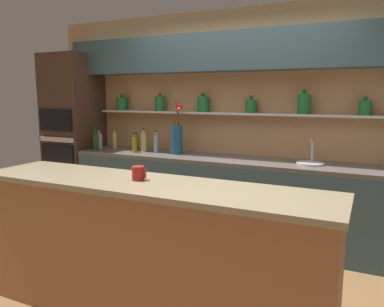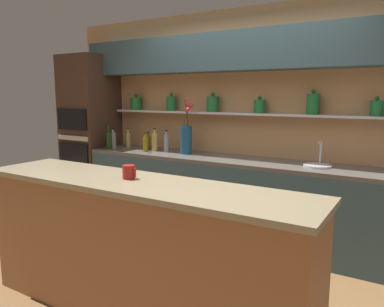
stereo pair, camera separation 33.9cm
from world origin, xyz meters
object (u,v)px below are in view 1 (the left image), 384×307
at_px(bottle_oil_1, 136,143).
at_px(bottle_wine_5, 96,141).
at_px(bottle_oil_2, 135,145).
at_px(bottle_spirit_6, 115,140).
at_px(coffee_mug, 138,173).
at_px(bottle_spirit_4, 144,142).
at_px(oven_tower, 74,135).
at_px(sink_fixture, 311,162).
at_px(bottle_spirit_0, 156,143).
at_px(flower_vase, 177,137).
at_px(bottle_spirit_3, 99,141).

distance_m(bottle_oil_1, bottle_wine_5, 0.52).
distance_m(bottle_oil_1, bottle_oil_2, 0.19).
relative_size(bottle_spirit_6, coffee_mug, 2.35).
xyz_separation_m(bottle_spirit_6, coffee_mug, (1.58, -1.81, 0.04)).
height_order(bottle_spirit_4, coffee_mug, bottle_spirit_4).
relative_size(oven_tower, bottle_oil_2, 8.92).
bearing_deg(bottle_oil_1, sink_fixture, -1.57).
xyz_separation_m(bottle_spirit_0, coffee_mug, (0.91, -1.75, 0.04)).
bearing_deg(flower_vase, bottle_wine_5, -169.61).
height_order(bottle_spirit_4, bottle_wine_5, bottle_wine_5).
bearing_deg(bottle_spirit_4, flower_vase, 2.30).
bearing_deg(flower_vase, bottle_spirit_3, -176.21).
bearing_deg(bottle_spirit_3, bottle_spirit_6, 45.24).
xyz_separation_m(bottle_spirit_0, bottle_wine_5, (-0.77, -0.20, 0.01)).
xyz_separation_m(sink_fixture, bottle_spirit_3, (-2.66, -0.06, 0.08)).
height_order(oven_tower, bottle_spirit_6, oven_tower).
bearing_deg(sink_fixture, bottle_spirit_3, -178.76).
bearing_deg(sink_fixture, flower_vase, 179.41).
relative_size(bottle_spirit_0, bottle_oil_2, 1.11).
distance_m(bottle_oil_1, bottle_spirit_4, 0.17).
height_order(flower_vase, sink_fixture, flower_vase).
xyz_separation_m(oven_tower, bottle_spirit_6, (0.61, 0.10, -0.05)).
distance_m(bottle_spirit_0, bottle_wine_5, 0.80).
relative_size(bottle_spirit_0, bottle_oil_1, 1.16).
distance_m(bottle_oil_2, bottle_wine_5, 0.55).
distance_m(bottle_spirit_6, coffee_mug, 2.40).
bearing_deg(bottle_spirit_3, sink_fixture, 1.24).
relative_size(bottle_oil_2, bottle_wine_5, 0.77).
bearing_deg(oven_tower, bottle_wine_5, -18.11).
distance_m(flower_vase, bottle_spirit_6, 0.98).
height_order(oven_tower, bottle_spirit_4, oven_tower).
distance_m(sink_fixture, coffee_mug, 1.97).
distance_m(bottle_oil_2, bottle_spirit_3, 0.59).
relative_size(bottle_spirit_3, bottle_wine_5, 0.82).
distance_m(sink_fixture, bottle_oil_2, 2.08).
relative_size(oven_tower, bottle_wine_5, 6.84).
relative_size(sink_fixture, bottle_spirit_6, 1.07).
bearing_deg(sink_fixture, oven_tower, -179.77).
height_order(bottle_oil_2, bottle_spirit_6, bottle_spirit_6).
height_order(bottle_oil_2, bottle_wine_5, bottle_wine_5).
height_order(bottle_spirit_0, bottle_wine_5, bottle_wine_5).
xyz_separation_m(bottle_oil_1, bottle_spirit_3, (-0.50, -0.12, 0.01)).
bearing_deg(bottle_wine_5, flower_vase, 10.39).
bearing_deg(bottle_oil_2, bottle_spirit_0, 29.86).
distance_m(flower_vase, bottle_oil_2, 0.55).
relative_size(bottle_spirit_0, bottle_spirit_4, 0.93).
height_order(oven_tower, bottle_wine_5, oven_tower).
xyz_separation_m(oven_tower, sink_fixture, (3.13, 0.01, -0.13)).
distance_m(bottle_oil_1, bottle_spirit_6, 0.36).
relative_size(bottle_spirit_0, bottle_spirit_6, 1.05).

